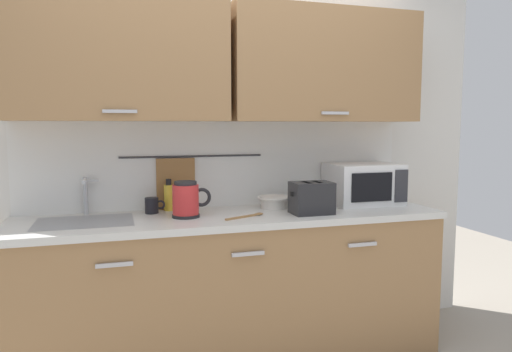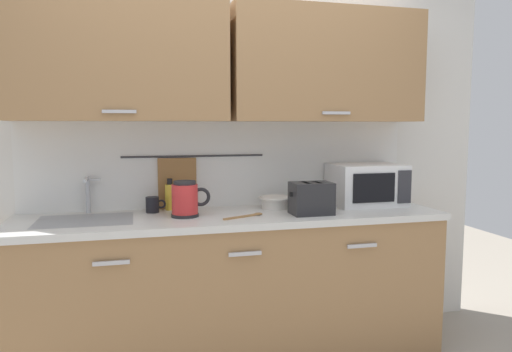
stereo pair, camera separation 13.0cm
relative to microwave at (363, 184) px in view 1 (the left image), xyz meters
The scene contains 11 objects.
counter_unit 1.10m from the microwave, behind, with size 2.53×0.64×0.90m.
back_wall_assembly 1.05m from the microwave, behind, with size 3.70×0.41×2.50m.
sink_faucet 1.76m from the microwave, behind, with size 0.09×0.17×0.22m.
microwave is the anchor object (origin of this frame).
electric_kettle 1.21m from the microwave, behind, with size 0.23×0.16×0.21m.
dish_soap_bottle 1.28m from the microwave, behind, with size 0.06×0.06×0.20m.
mug_near_sink 1.39m from the microwave, behind, with size 0.12×0.08×0.09m.
mixing_bowl 0.63m from the microwave, behind, with size 0.21×0.21×0.08m.
toaster 0.53m from the microwave, 154.14° to the right, with size 0.26×0.17×0.19m.
mug_by_kettle 0.41m from the microwave, behind, with size 0.12×0.08×0.09m.
wooden_spoon 0.89m from the microwave, 166.05° to the right, with size 0.26×0.14×0.01m.
Camera 1 is at (-0.68, -2.40, 1.43)m, focal length 33.34 mm.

